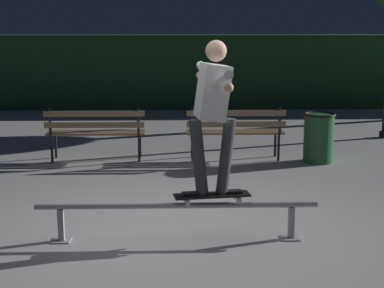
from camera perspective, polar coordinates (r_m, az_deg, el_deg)
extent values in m
plane|color=#ADAAA8|center=(6.36, -1.50, -8.56)|extent=(90.00, 90.00, 0.00)
cube|color=#234C28|center=(15.91, -1.68, 7.12)|extent=(24.00, 1.20, 1.94)
cylinder|color=#9E9EA3|center=(6.02, -1.50, -6.03)|extent=(2.90, 0.06, 0.06)
cube|color=#9E9EA3|center=(6.19, -12.66, -7.74)|extent=(0.06, 0.06, 0.34)
cube|color=#9E9EA3|center=(6.25, -12.59, -9.16)|extent=(0.18, 0.18, 0.01)
cube|color=#9E9EA3|center=(6.20, 9.66, -7.60)|extent=(0.06, 0.06, 0.34)
cube|color=#9E9EA3|center=(6.25, 9.60, -9.02)|extent=(0.18, 0.18, 0.01)
cube|color=black|center=(6.00, 1.97, -5.00)|extent=(0.80, 0.31, 0.02)
cube|color=black|center=(5.99, 1.97, -4.91)|extent=(0.78, 0.30, 0.00)
cube|color=#9E9EA3|center=(6.06, 4.43, -5.03)|extent=(0.07, 0.18, 0.02)
cube|color=#9E9EA3|center=(5.96, -0.54, -5.30)|extent=(0.07, 0.18, 0.02)
cylinder|color=beige|center=(6.00, 4.62, -5.56)|extent=(0.06, 0.04, 0.05)
cylinder|color=beige|center=(6.14, 4.24, -5.14)|extent=(0.06, 0.04, 0.05)
cylinder|color=beige|center=(5.89, -0.41, -5.84)|extent=(0.06, 0.04, 0.05)
cylinder|color=beige|center=(6.04, -0.66, -5.40)|extent=(0.06, 0.04, 0.05)
cube|color=black|center=(6.03, 3.65, -4.69)|extent=(0.27, 0.14, 0.03)
cube|color=black|center=(5.96, 0.27, -4.87)|extent=(0.27, 0.14, 0.03)
cylinder|color=#333338|center=(5.93, 3.32, -1.23)|extent=(0.22, 0.15, 0.79)
cylinder|color=#333338|center=(5.87, 0.66, -1.33)|extent=(0.22, 0.15, 0.79)
cube|color=silver|center=(5.79, 2.04, 5.10)|extent=(0.38, 0.40, 0.57)
cylinder|color=silver|center=(5.40, 2.89, 6.35)|extent=(0.17, 0.61, 0.21)
cylinder|color=silver|center=(6.14, 1.31, 6.98)|extent=(0.17, 0.61, 0.21)
sphere|color=tan|center=(5.13, 3.58, 5.51)|extent=(0.09, 0.09, 0.09)
sphere|color=tan|center=(6.42, 0.82, 6.73)|extent=(0.09, 0.09, 0.09)
sphere|color=tan|center=(5.76, 2.37, 9.07)|extent=(0.21, 0.21, 0.21)
cube|color=black|center=(9.83, -5.08, -0.06)|extent=(0.04, 0.04, 0.44)
cube|color=black|center=(9.52, -5.19, -0.44)|extent=(0.04, 0.04, 0.44)
cube|color=black|center=(9.39, -5.25, 2.13)|extent=(0.04, 0.04, 0.44)
cube|color=black|center=(10.01, -13.15, -0.10)|extent=(0.04, 0.04, 0.44)
cube|color=black|center=(9.70, -13.52, -0.48)|extent=(0.04, 0.04, 0.44)
cube|color=black|center=(9.58, -13.69, 2.04)|extent=(0.04, 0.04, 0.44)
cube|color=#937551|center=(9.83, -9.21, 1.26)|extent=(1.60, 0.09, 0.04)
cube|color=#937551|center=(9.69, -9.31, 1.11)|extent=(1.60, 0.09, 0.04)
cube|color=#937551|center=(9.56, -9.42, 0.96)|extent=(1.60, 0.09, 0.04)
cube|color=#937551|center=(9.46, -9.51, 1.84)|extent=(1.60, 0.04, 0.09)
cube|color=#937551|center=(9.43, -9.55, 2.92)|extent=(1.60, 0.04, 0.09)
cube|color=black|center=(9.96, 8.12, 0.02)|extent=(0.04, 0.04, 0.44)
cube|color=black|center=(9.65, 8.44, -0.35)|extent=(0.04, 0.04, 0.44)
cube|color=black|center=(9.53, 8.56, 2.19)|extent=(0.04, 0.04, 0.44)
cube|color=black|center=(9.81, -0.01, -0.03)|extent=(0.04, 0.04, 0.44)
cube|color=black|center=(9.50, 0.05, -0.41)|extent=(0.04, 0.04, 0.44)
cube|color=black|center=(9.38, 0.06, 2.17)|extent=(0.04, 0.04, 0.44)
cube|color=#937551|center=(9.80, 4.12, 1.34)|extent=(1.60, 0.09, 0.04)
cube|color=#937551|center=(9.66, 4.20, 1.19)|extent=(1.60, 0.09, 0.04)
cube|color=#937551|center=(9.52, 4.29, 1.04)|extent=(1.60, 0.09, 0.04)
cube|color=#937551|center=(9.43, 4.35, 1.93)|extent=(1.60, 0.04, 0.09)
cube|color=#937551|center=(9.40, 4.36, 3.02)|extent=(1.60, 0.04, 0.09)
cylinder|color=black|center=(12.19, 18.25, 0.89)|extent=(0.20, 0.20, 0.12)
cylinder|color=#23562D|center=(9.65, 12.26, 0.54)|extent=(0.48, 0.48, 0.78)
torus|color=black|center=(9.59, 12.36, 2.83)|extent=(0.52, 0.52, 0.04)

